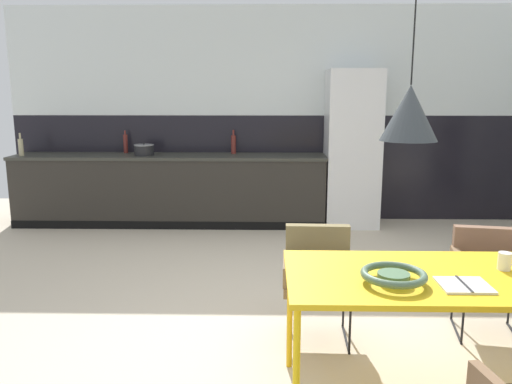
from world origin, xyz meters
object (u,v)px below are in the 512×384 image
(armchair_far_side, at_px, (318,267))
(armchair_by_stool, at_px, (489,265))
(bottle_oil_tall, at_px, (126,143))
(mug_white_ceramic, at_px, (505,261))
(cooking_pot, at_px, (144,150))
(refrigerator_column, at_px, (352,149))
(fruit_bowl, at_px, (394,275))
(bottle_wine_green, at_px, (21,147))
(bottle_spice_small, at_px, (234,144))
(pendant_lamp_over_table_near, at_px, (410,113))
(dining_table, at_px, (473,282))
(open_book, at_px, (464,285))

(armchair_far_side, bearing_deg, armchair_by_stool, -173.29)
(armchair_far_side, distance_m, bottle_oil_tall, 4.03)
(mug_white_ceramic, xyz_separation_m, bottle_oil_tall, (-3.18, 4.03, 0.23))
(cooking_pot, bearing_deg, refrigerator_column, 1.03)
(fruit_bowl, xyz_separation_m, bottle_wine_green, (-3.76, 3.91, 0.23))
(armchair_by_stool, height_order, bottle_spice_small, bottle_spice_small)
(armchair_far_side, bearing_deg, mug_white_ceramic, 144.57)
(bottle_oil_tall, relative_size, pendant_lamp_over_table_near, 0.23)
(bottle_wine_green, xyz_separation_m, bottle_oil_tall, (1.24, 0.33, 0.01))
(armchair_far_side, distance_m, mug_white_ceramic, 1.22)
(armchair_far_side, bearing_deg, dining_table, 134.47)
(cooking_pot, relative_size, bottle_wine_green, 0.87)
(bottle_wine_green, relative_size, bottle_spice_small, 0.93)
(armchair_by_stool, distance_m, mug_white_ceramic, 0.92)
(bottle_wine_green, height_order, pendant_lamp_over_table_near, pendant_lamp_over_table_near)
(refrigerator_column, bearing_deg, bottle_spice_small, 174.31)
(mug_white_ceramic, distance_m, bottle_spice_small, 4.35)
(dining_table, distance_m, open_book, 0.20)
(open_book, height_order, bottle_oil_tall, bottle_oil_tall)
(refrigerator_column, relative_size, fruit_bowl, 5.93)
(mug_white_ceramic, height_order, pendant_lamp_over_table_near, pendant_lamp_over_table_near)
(bottle_spice_small, height_order, pendant_lamp_over_table_near, pendant_lamp_over_table_near)
(refrigerator_column, distance_m, dining_table, 3.93)
(open_book, xyz_separation_m, bottle_oil_tall, (-2.86, 4.28, 0.28))
(armchair_by_stool, distance_m, open_book, 1.26)
(mug_white_ceramic, xyz_separation_m, bottle_wine_green, (-4.42, 3.69, 0.22))
(open_book, relative_size, mug_white_ceramic, 2.12)
(open_book, distance_m, cooking_pot, 4.78)
(dining_table, height_order, armchair_by_stool, dining_table)
(mug_white_ceramic, bearing_deg, armchair_by_stool, 71.03)
(fruit_bowl, bearing_deg, bottle_oil_tall, 120.69)
(cooking_pot, xyz_separation_m, bottle_wine_green, (-1.54, -0.09, 0.05))
(open_book, height_order, bottle_wine_green, bottle_wine_green)
(mug_white_ceramic, height_order, cooking_pot, cooking_pot)
(pendant_lamp_over_table_near, bearing_deg, armchair_far_side, 112.07)
(mug_white_ceramic, xyz_separation_m, pendant_lamp_over_table_near, (-0.60, -0.12, 0.80))
(bottle_wine_green, bearing_deg, fruit_bowl, -46.12)
(bottle_spice_small, bearing_deg, bottle_wine_green, -173.81)
(bottle_oil_tall, bearing_deg, mug_white_ceramic, -51.71)
(open_book, xyz_separation_m, mug_white_ceramic, (0.31, 0.25, 0.04))
(refrigerator_column, bearing_deg, cooking_pot, -178.97)
(bottle_wine_green, bearing_deg, mug_white_ceramic, -39.87)
(dining_table, relative_size, mug_white_ceramic, 17.21)
(cooking_pot, bearing_deg, bottle_wine_green, -176.65)
(refrigerator_column, height_order, fruit_bowl, refrigerator_column)
(mug_white_ceramic, height_order, bottle_oil_tall, bottle_oil_tall)
(refrigerator_column, height_order, armchair_far_side, refrigerator_column)
(dining_table, relative_size, bottle_wine_green, 6.88)
(pendant_lamp_over_table_near, bearing_deg, refrigerator_column, 84.53)
(refrigerator_column, distance_m, cooking_pot, 2.66)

